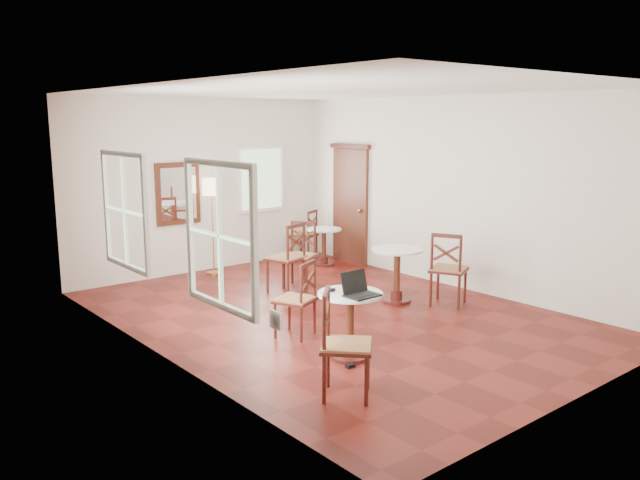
{
  "coord_description": "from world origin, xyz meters",
  "views": [
    {
      "loc": [
        -5.5,
        -6.36,
        2.62
      ],
      "look_at": [
        0.0,
        0.3,
        1.0
      ],
      "focal_mm": 35.99,
      "sensor_mm": 36.0,
      "label": 1
    }
  ],
  "objects_px": {
    "chair_back_b": "(300,255)",
    "cafe_table_back": "(324,243)",
    "floor_lamp": "(212,193)",
    "laptop": "(359,290)",
    "chair_mid_a": "(287,257)",
    "power_adapter": "(350,366)",
    "chair_mid_b": "(448,269)",
    "cafe_table_mid": "(397,269)",
    "water_glass": "(350,288)",
    "chair_near_b": "(344,344)",
    "mouse": "(332,290)",
    "cafe_table_near": "(350,318)",
    "navy_mug": "(355,289)",
    "chair_back_a": "(306,234)",
    "chair_near_a": "(297,299)"
  },
  "relations": [
    {
      "from": "chair_back_b",
      "to": "cafe_table_back",
      "type": "bearing_deg",
      "value": 94.75
    },
    {
      "from": "chair_back_b",
      "to": "floor_lamp",
      "type": "bearing_deg",
      "value": 168.52
    },
    {
      "from": "floor_lamp",
      "to": "laptop",
      "type": "relative_size",
      "value": 4.6
    },
    {
      "from": "chair_mid_a",
      "to": "power_adapter",
      "type": "relative_size",
      "value": 10.8
    },
    {
      "from": "chair_mid_b",
      "to": "chair_back_b",
      "type": "distance_m",
      "value": 2.38
    },
    {
      "from": "cafe_table_mid",
      "to": "water_glass",
      "type": "distance_m",
      "value": 2.46
    },
    {
      "from": "chair_near_b",
      "to": "mouse",
      "type": "xyz_separation_m",
      "value": [
        0.58,
        0.86,
        0.26
      ]
    },
    {
      "from": "mouse",
      "to": "water_glass",
      "type": "height_order",
      "value": "water_glass"
    },
    {
      "from": "cafe_table_near",
      "to": "cafe_table_mid",
      "type": "distance_m",
      "value": 2.41
    },
    {
      "from": "floor_lamp",
      "to": "navy_mug",
      "type": "relative_size",
      "value": 16.34
    },
    {
      "from": "cafe_table_near",
      "to": "cafe_table_back",
      "type": "bearing_deg",
      "value": 53.6
    },
    {
      "from": "cafe_table_back",
      "to": "mouse",
      "type": "height_order",
      "value": "mouse"
    },
    {
      "from": "chair_back_a",
      "to": "navy_mug",
      "type": "height_order",
      "value": "chair_back_a"
    },
    {
      "from": "cafe_table_back",
      "to": "chair_mid_b",
      "type": "xyz_separation_m",
      "value": [
        -0.28,
        -3.11,
        0.11
      ]
    },
    {
      "from": "navy_mug",
      "to": "chair_mid_a",
      "type": "bearing_deg",
      "value": 67.65
    },
    {
      "from": "water_glass",
      "to": "laptop",
      "type": "bearing_deg",
      "value": -84.46
    },
    {
      "from": "cafe_table_near",
      "to": "mouse",
      "type": "relative_size",
      "value": 7.31
    },
    {
      "from": "floor_lamp",
      "to": "power_adapter",
      "type": "height_order",
      "value": "floor_lamp"
    },
    {
      "from": "cafe_table_near",
      "to": "laptop",
      "type": "height_order",
      "value": "laptop"
    },
    {
      "from": "water_glass",
      "to": "power_adapter",
      "type": "distance_m",
      "value": 0.83
    },
    {
      "from": "cafe_table_near",
      "to": "chair_mid_a",
      "type": "height_order",
      "value": "chair_mid_a"
    },
    {
      "from": "cafe_table_near",
      "to": "chair_back_a",
      "type": "bearing_deg",
      "value": 56.92
    },
    {
      "from": "mouse",
      "to": "chair_near_b",
      "type": "bearing_deg",
      "value": -136.64
    },
    {
      "from": "cafe_table_back",
      "to": "laptop",
      "type": "xyz_separation_m",
      "value": [
        -2.8,
        -3.93,
        0.4
      ]
    },
    {
      "from": "chair_near_b",
      "to": "laptop",
      "type": "bearing_deg",
      "value": -6.33
    },
    {
      "from": "chair_near_a",
      "to": "water_glass",
      "type": "relative_size",
      "value": 8.78
    },
    {
      "from": "chair_back_b",
      "to": "power_adapter",
      "type": "height_order",
      "value": "chair_back_b"
    },
    {
      "from": "chair_near_b",
      "to": "cafe_table_back",
      "type": "bearing_deg",
      "value": 7.59
    },
    {
      "from": "chair_near_a",
      "to": "mouse",
      "type": "bearing_deg",
      "value": 56.16
    },
    {
      "from": "chair_back_a",
      "to": "floor_lamp",
      "type": "distance_m",
      "value": 2.26
    },
    {
      "from": "chair_back_a",
      "to": "chair_back_b",
      "type": "relative_size",
      "value": 0.9
    },
    {
      "from": "cafe_table_near",
      "to": "cafe_table_back",
      "type": "height_order",
      "value": "cafe_table_near"
    },
    {
      "from": "power_adapter",
      "to": "chair_mid_a",
      "type": "bearing_deg",
      "value": 65.3
    },
    {
      "from": "chair_near_a",
      "to": "chair_back_b",
      "type": "relative_size",
      "value": 0.92
    },
    {
      "from": "chair_mid_a",
      "to": "chair_back_b",
      "type": "bearing_deg",
      "value": -178.89
    },
    {
      "from": "cafe_table_mid",
      "to": "cafe_table_back",
      "type": "bearing_deg",
      "value": 73.91
    },
    {
      "from": "cafe_table_near",
      "to": "navy_mug",
      "type": "relative_size",
      "value": 7.52
    },
    {
      "from": "chair_back_a",
      "to": "mouse",
      "type": "height_order",
      "value": "chair_back_a"
    },
    {
      "from": "water_glass",
      "to": "cafe_table_mid",
      "type": "bearing_deg",
      "value": 31.61
    },
    {
      "from": "chair_back_b",
      "to": "laptop",
      "type": "xyz_separation_m",
      "value": [
        -1.5,
        -2.98,
        0.31
      ]
    },
    {
      "from": "chair_mid_a",
      "to": "water_glass",
      "type": "height_order",
      "value": "chair_mid_a"
    },
    {
      "from": "power_adapter",
      "to": "navy_mug",
      "type": "bearing_deg",
      "value": 39.12
    },
    {
      "from": "navy_mug",
      "to": "power_adapter",
      "type": "relative_size",
      "value": 1.02
    },
    {
      "from": "cafe_table_mid",
      "to": "floor_lamp",
      "type": "bearing_deg",
      "value": 109.86
    },
    {
      "from": "cafe_table_back",
      "to": "mouse",
      "type": "relative_size",
      "value": 6.52
    },
    {
      "from": "chair_near_b",
      "to": "navy_mug",
      "type": "xyz_separation_m",
      "value": [
        0.75,
        0.66,
        0.28
      ]
    },
    {
      "from": "floor_lamp",
      "to": "cafe_table_back",
      "type": "bearing_deg",
      "value": -20.3
    },
    {
      "from": "chair_back_a",
      "to": "floor_lamp",
      "type": "bearing_deg",
      "value": -22.65
    },
    {
      "from": "cafe_table_near",
      "to": "water_glass",
      "type": "xyz_separation_m",
      "value": [
        -0.02,
        -0.02,
        0.34
      ]
    },
    {
      "from": "mouse",
      "to": "chair_mid_a",
      "type": "bearing_deg",
      "value": 50.73
    }
  ]
}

